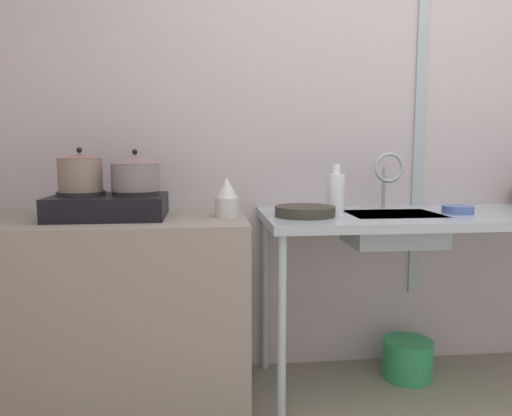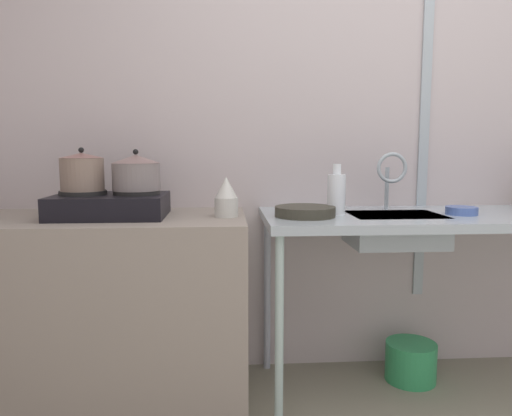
# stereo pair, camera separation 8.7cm
# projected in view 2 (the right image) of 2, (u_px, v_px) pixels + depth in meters

# --- Properties ---
(wall_back) EXTENTS (4.90, 0.10, 2.51)m
(wall_back) POSITION_uv_depth(u_px,v_px,m) (371.00, 129.00, 2.54)
(wall_back) COLOR #BEB2B3
(wall_back) RESTS_ON ground
(wall_metal_strip) EXTENTS (0.05, 0.01, 2.01)m
(wall_metal_strip) POSITION_uv_depth(u_px,v_px,m) (425.00, 104.00, 2.48)
(wall_metal_strip) COLOR #A1AFB7
(counter_concrete) EXTENTS (1.27, 0.63, 0.85)m
(counter_concrete) POSITION_uv_depth(u_px,v_px,m) (105.00, 310.00, 2.19)
(counter_concrete) COLOR gray
(counter_concrete) RESTS_ON ground
(counter_sink) EXTENTS (1.75, 0.63, 0.85)m
(counter_sink) POSITION_uv_depth(u_px,v_px,m) (451.00, 226.00, 2.25)
(counter_sink) COLOR #A1AFB7
(counter_sink) RESTS_ON ground
(stove) EXTENTS (0.49, 0.37, 0.12)m
(stove) POSITION_uv_depth(u_px,v_px,m) (110.00, 205.00, 2.13)
(stove) COLOR black
(stove) RESTS_ON counter_concrete
(pot_on_left_burner) EXTENTS (0.19, 0.19, 0.19)m
(pot_on_left_burner) POSITION_uv_depth(u_px,v_px,m) (82.00, 172.00, 2.11)
(pot_on_left_burner) COLOR #806B5D
(pot_on_left_burner) RESTS_ON stove
(pot_on_right_burner) EXTENTS (0.21, 0.21, 0.18)m
(pot_on_right_burner) POSITION_uv_depth(u_px,v_px,m) (136.00, 172.00, 2.12)
(pot_on_right_burner) COLOR slate
(pot_on_right_burner) RESTS_ON stove
(percolator) EXTENTS (0.10, 0.10, 0.18)m
(percolator) POSITION_uv_depth(u_px,v_px,m) (226.00, 197.00, 2.13)
(percolator) COLOR beige
(percolator) RESTS_ON counter_concrete
(sink_basin) EXTENTS (0.42, 0.32, 0.14)m
(sink_basin) POSITION_uv_depth(u_px,v_px,m) (395.00, 230.00, 2.23)
(sink_basin) COLOR #A1AFB7
(sink_basin) RESTS_ON counter_sink
(faucet) EXTENTS (0.15, 0.08, 0.28)m
(faucet) POSITION_uv_depth(u_px,v_px,m) (391.00, 171.00, 2.33)
(faucet) COLOR #A1AFB7
(faucet) RESTS_ON counter_sink
(frying_pan) EXTENTS (0.27, 0.27, 0.04)m
(frying_pan) POSITION_uv_depth(u_px,v_px,m) (305.00, 211.00, 2.15)
(frying_pan) COLOR #353328
(frying_pan) RESTS_ON counter_sink
(small_bowl_on_drainboard) EXTENTS (0.14, 0.14, 0.04)m
(small_bowl_on_drainboard) POSITION_uv_depth(u_px,v_px,m) (462.00, 211.00, 2.21)
(small_bowl_on_drainboard) COLOR #4A67B4
(small_bowl_on_drainboard) RESTS_ON counter_sink
(bottle_by_sink) EXTENTS (0.08, 0.08, 0.23)m
(bottle_by_sink) POSITION_uv_depth(u_px,v_px,m) (336.00, 193.00, 2.20)
(bottle_by_sink) COLOR white
(bottle_by_sink) RESTS_ON counter_sink
(bucket_on_floor) EXTENTS (0.25, 0.25, 0.19)m
(bucket_on_floor) POSITION_uv_depth(u_px,v_px,m) (411.00, 362.00, 2.42)
(bucket_on_floor) COLOR #2F9557
(bucket_on_floor) RESTS_ON ground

